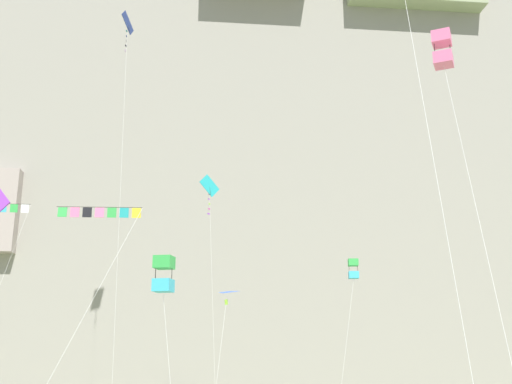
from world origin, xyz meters
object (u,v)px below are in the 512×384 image
(kite_box_mid_center, at_px, (164,274))
(kite_diamond_low_center, at_px, (127,34))
(kite_delta_front_field, at_px, (223,303))
(kite_diamond_upper_right, at_px, (210,192))
(kite_banner_high_left, at_px, (95,227))
(kite_box_high_right, at_px, (353,269))
(kite_box_far_left, at_px, (443,50))

(kite_box_mid_center, bearing_deg, kite_diamond_low_center, 105.15)
(kite_delta_front_field, height_order, kite_diamond_low_center, kite_diamond_low_center)
(kite_diamond_upper_right, bearing_deg, kite_banner_high_left, -100.92)
(kite_box_high_right, bearing_deg, kite_delta_front_field, 176.16)
(kite_delta_front_field, distance_m, kite_box_high_right, 8.49)
(kite_banner_high_left, height_order, kite_box_far_left, kite_box_far_left)
(kite_box_far_left, bearing_deg, kite_delta_front_field, 114.06)
(kite_delta_front_field, height_order, kite_box_mid_center, kite_box_mid_center)
(kite_box_far_left, relative_size, kite_box_mid_center, 1.97)
(kite_box_far_left, bearing_deg, kite_banner_high_left, 175.28)
(kite_delta_front_field, xyz_separation_m, kite_box_mid_center, (-3.19, -10.35, 0.43))
(kite_box_mid_center, bearing_deg, kite_diamond_upper_right, 82.47)
(kite_diamond_upper_right, height_order, kite_diamond_low_center, kite_diamond_low_center)
(kite_box_high_right, bearing_deg, kite_diamond_low_center, 157.83)
(kite_box_far_left, bearing_deg, kite_box_high_right, 88.36)
(kite_box_high_right, bearing_deg, kite_diamond_upper_right, 136.80)
(kite_box_mid_center, bearing_deg, kite_box_far_left, -32.43)
(kite_delta_front_field, distance_m, kite_diamond_upper_right, 12.12)
(kite_banner_high_left, relative_size, kite_delta_front_field, 1.25)
(kite_delta_front_field, bearing_deg, kite_box_mid_center, -107.11)
(kite_banner_high_left, xyz_separation_m, kite_diamond_upper_right, (4.64, 24.07, 7.86))
(kite_diamond_upper_right, xyz_separation_m, kite_diamond_low_center, (-6.80, -2.00, 12.30))
(kite_banner_high_left, height_order, kite_diamond_low_center, kite_diamond_low_center)
(kite_banner_high_left, bearing_deg, kite_box_high_right, 48.97)
(kite_box_far_left, height_order, kite_diamond_low_center, kite_diamond_low_center)
(kite_delta_front_field, xyz_separation_m, kite_diamond_upper_right, (-0.78, 7.87, 9.18))
(kite_banner_high_left, bearing_deg, kite_diamond_low_center, 95.60)
(kite_diamond_upper_right, relative_size, kite_box_far_left, 1.09)
(kite_diamond_upper_right, bearing_deg, kite_diamond_low_center, -163.66)
(kite_banner_high_left, height_order, kite_diamond_upper_right, kite_diamond_upper_right)
(kite_box_high_right, xyz_separation_m, kite_box_mid_center, (-11.38, -9.80, -1.72))
(kite_diamond_low_center, bearing_deg, kite_delta_front_field, -37.79)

